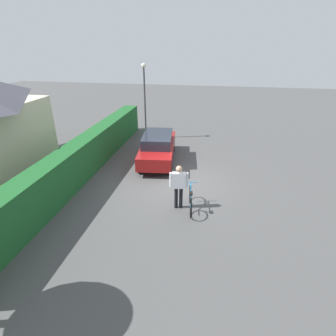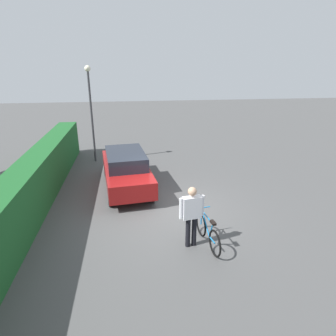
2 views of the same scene
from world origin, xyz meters
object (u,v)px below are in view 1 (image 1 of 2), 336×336
object	(u,v)px
bicycle	(191,200)
person_rider	(179,184)
street_lamp	(145,92)
parked_car_near	(158,147)

from	to	relation	value
bicycle	person_rider	bearing A→B (deg)	87.84
bicycle	street_lamp	bearing A→B (deg)	25.48
bicycle	street_lamp	distance (m)	9.05
parked_car_near	person_rider	distance (m)	4.59
parked_car_near	bicycle	world-z (taller)	parked_car_near
bicycle	person_rider	world-z (taller)	person_rider
street_lamp	bicycle	bearing A→B (deg)	-154.52
parked_car_near	bicycle	size ratio (longest dim) A/B	2.67
person_rider	parked_car_near	bearing A→B (deg)	21.94
parked_car_near	bicycle	xyz separation A→B (m)	(-4.26, -2.17, -0.39)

